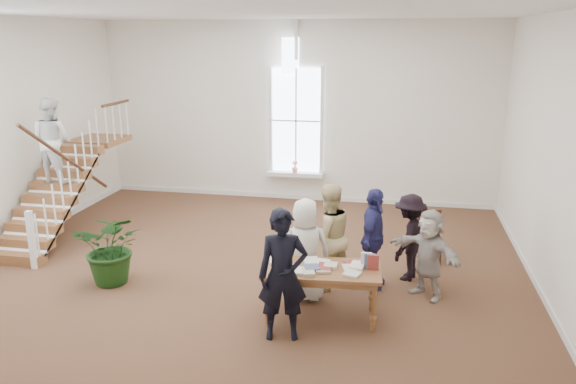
% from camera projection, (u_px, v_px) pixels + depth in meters
% --- Properties ---
extents(ground, '(10.00, 10.00, 0.00)m').
position_uv_depth(ground, '(252.00, 264.00, 10.45)').
color(ground, '#4F351F').
rests_on(ground, ground).
extents(room_shell, '(10.49, 10.00, 10.00)m').
position_uv_depth(room_shell, '(295.00, 185.00, 14.49)').
color(room_shell, white).
rests_on(room_shell, ground).
extents(staircase, '(1.10, 4.10, 2.92)m').
position_uv_depth(staircase, '(56.00, 161.00, 11.54)').
color(staircase, brown).
rests_on(staircase, ground).
extents(library_table, '(1.80, 1.01, 0.87)m').
position_uv_depth(library_table, '(321.00, 273.00, 8.28)').
color(library_table, brown).
rests_on(library_table, ground).
extents(police_officer, '(0.77, 0.60, 1.88)m').
position_uv_depth(police_officer, '(283.00, 275.00, 7.70)').
color(police_officer, black).
rests_on(police_officer, ground).
extents(elderly_woman, '(0.92, 0.70, 1.67)m').
position_uv_depth(elderly_woman, '(305.00, 250.00, 8.89)').
color(elderly_woman, silver).
rests_on(elderly_woman, ground).
extents(person_yellow, '(1.11, 1.05, 1.81)m').
position_uv_depth(person_yellow, '(328.00, 237.00, 9.28)').
color(person_yellow, beige).
rests_on(person_yellow, ground).
extents(woman_cluster_a, '(0.58, 1.06, 1.72)m').
position_uv_depth(woman_cluster_a, '(373.00, 239.00, 9.32)').
color(woman_cluster_a, navy).
rests_on(woman_cluster_a, ground).
extents(woman_cluster_b, '(0.87, 1.12, 1.53)m').
position_uv_depth(woman_cluster_b, '(409.00, 237.00, 9.66)').
color(woman_cluster_b, black).
rests_on(woman_cluster_b, ground).
extents(woman_cluster_c, '(1.32, 1.23, 1.48)m').
position_uv_depth(woman_cluster_c, '(429.00, 254.00, 9.00)').
color(woman_cluster_c, beige).
rests_on(woman_cluster_c, ground).
extents(floor_plant, '(1.30, 1.17, 1.29)m').
position_uv_depth(floor_plant, '(112.00, 247.00, 9.53)').
color(floor_plant, '#163711').
rests_on(floor_plant, ground).
extents(side_chair, '(0.48, 0.48, 0.97)m').
position_uv_depth(side_chair, '(430.00, 233.00, 10.55)').
color(side_chair, '#38230F').
rests_on(side_chair, ground).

